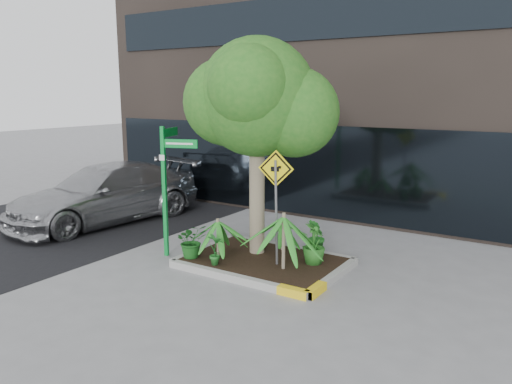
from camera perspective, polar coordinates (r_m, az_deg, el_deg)
The scene contains 14 objects.
ground at distance 10.53m, azimuth -0.90°, elevation -8.67°, with size 80.00×80.00×0.00m, color gray.
asphalt_road at distance 14.97m, azimuth -22.15°, elevation -3.42°, with size 7.00×80.00×0.01m, color black.
planter at distance 10.60m, azimuth 0.98°, elevation -7.96°, with size 3.35×2.36×0.15m.
tree at distance 10.53m, azimuth 0.16°, elevation 10.77°, with size 3.19×2.83×4.79m.
palm_front at distance 9.76m, azimuth 3.20°, elevation -2.82°, with size 1.28×1.28×1.43m.
palm_left at distance 10.62m, azimuth -4.39°, elevation -3.35°, with size 0.92×0.92×1.02m.
palm_back at distance 11.06m, azimuth 3.06°, elevation -3.67°, with size 0.71×0.71×0.79m.
parked_car at distance 14.65m, azimuth -16.81°, elevation -0.16°, with size 2.26×5.56×1.61m, color #9D9EA1.
shrub_a at distance 10.70m, azimuth -7.35°, elevation -5.53°, with size 0.66×0.66×0.73m, color #175118.
shrub_b at distance 10.29m, azimuth 6.62°, elevation -5.88°, with size 0.47×0.47×0.84m, color #276B20.
shrub_c at distance 10.19m, azimuth -4.68°, elevation -6.48°, with size 0.36×0.36×0.68m, color #1F6622.
shrub_d at distance 10.84m, azimuth 6.96°, elevation -5.11°, with size 0.44×0.44×0.80m, color #1E681F.
street_sign_post at distance 11.08m, azimuth -10.09°, elevation 1.72°, with size 1.02×0.83×2.89m.
cattle_sign at distance 9.81m, azimuth 2.31°, elevation 0.39°, with size 0.71×0.22×2.35m.
Camera 1 is at (5.47, -8.25, 3.60)m, focal length 35.00 mm.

